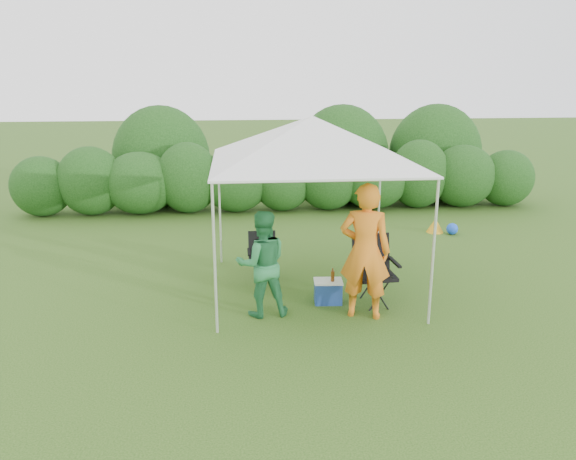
{
  "coord_description": "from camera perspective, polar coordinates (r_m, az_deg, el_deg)",
  "views": [
    {
      "loc": [
        -1.19,
        -8.14,
        3.47
      ],
      "look_at": [
        -0.39,
        0.4,
        1.05
      ],
      "focal_mm": 35.0,
      "sensor_mm": 36.0,
      "label": 1
    }
  ],
  "objects": [
    {
      "name": "ground",
      "position": [
        8.93,
        2.72,
        -7.13
      ],
      "size": [
        70.0,
        70.0,
        0.0
      ],
      "primitive_type": "plane",
      "color": "#3A5E1D"
    },
    {
      "name": "canopy",
      "position": [
        8.78,
        2.47,
        9.15
      ],
      "size": [
        3.1,
        3.1,
        2.83
      ],
      "color": "silver",
      "rests_on": "ground"
    },
    {
      "name": "chair_left",
      "position": [
        9.66,
        -2.62,
        -2.37
      ],
      "size": [
        0.52,
        0.47,
        0.83
      ],
      "rotation": [
        0.0,
        0.0,
        -0.0
      ],
      "color": "black",
      "rests_on": "ground"
    },
    {
      "name": "bottle",
      "position": [
        8.66,
        4.56,
        -4.55
      ],
      "size": [
        0.06,
        0.06,
        0.21
      ],
      "primitive_type": "cylinder",
      "color": "#592D0C",
      "rests_on": "cooler"
    },
    {
      "name": "chair_right",
      "position": [
        8.77,
        8.68,
        -3.56
      ],
      "size": [
        0.69,
        0.63,
        1.06
      ],
      "rotation": [
        0.0,
        0.0,
        0.07
      ],
      "color": "black",
      "rests_on": "ground"
    },
    {
      "name": "lawn_toy",
      "position": [
        12.99,
        15.15,
        0.37
      ],
      "size": [
        0.63,
        0.53,
        0.32
      ],
      "color": "orange",
      "rests_on": "ground"
    },
    {
      "name": "man",
      "position": [
        8.1,
        7.83,
        -2.15
      ],
      "size": [
        0.84,
        0.67,
        2.0
      ],
      "primitive_type": "imported",
      "rotation": [
        0.0,
        0.0,
        2.85
      ],
      "color": "orange",
      "rests_on": "ground"
    },
    {
      "name": "woman",
      "position": [
        8.16,
        -2.65,
        -3.44
      ],
      "size": [
        0.82,
        0.67,
        1.58
      ],
      "primitive_type": "imported",
      "rotation": [
        0.0,
        0.0,
        3.24
      ],
      "color": "#287B43",
      "rests_on": "ground"
    },
    {
      "name": "cooler",
      "position": [
        8.79,
        4.09,
        -6.23
      ],
      "size": [
        0.46,
        0.35,
        0.37
      ],
      "rotation": [
        0.0,
        0.0,
        -0.07
      ],
      "color": "navy",
      "rests_on": "ground"
    },
    {
      "name": "hedge",
      "position": [
        14.44,
        -0.58,
        5.17
      ],
      "size": [
        13.47,
        1.53,
        1.8
      ],
      "color": "#1F4C17",
      "rests_on": "ground"
    }
  ]
}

